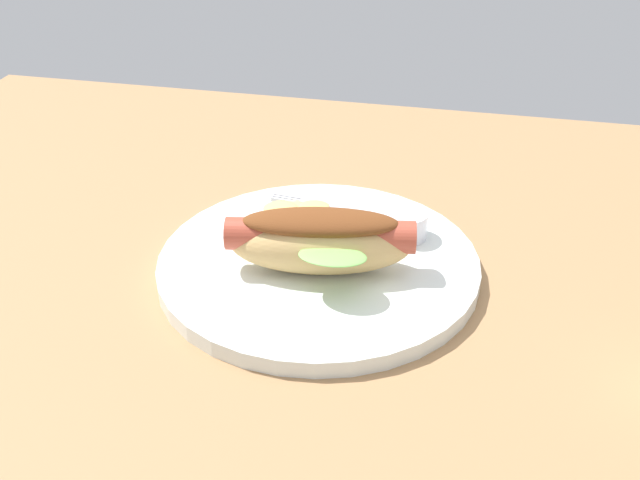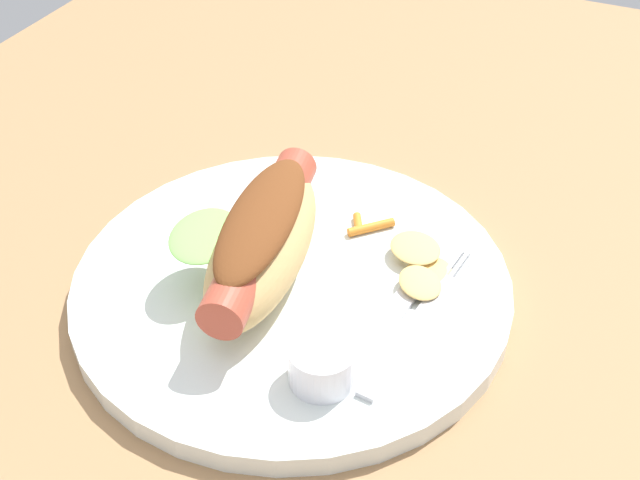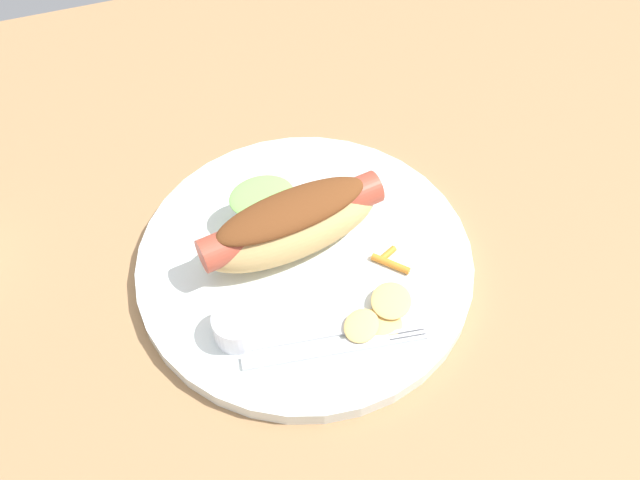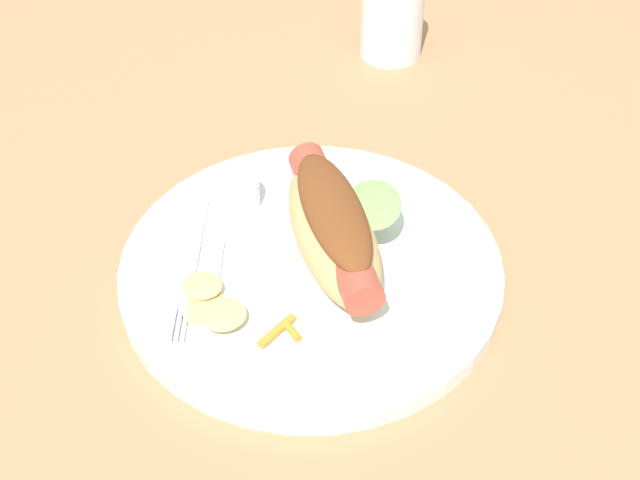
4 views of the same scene
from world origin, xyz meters
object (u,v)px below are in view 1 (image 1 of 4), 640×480
object	(u,v)px
chips_pile	(297,208)
fork	(344,209)
plate	(321,265)
carrot_garnish	(255,232)
sauce_ramekin	(406,225)
knife	(351,219)
hot_dog	(321,239)

from	to	relation	value
chips_pile	fork	bearing A→B (deg)	18.03
plate	carrot_garnish	distance (cm)	7.98
sauce_ramekin	knife	bearing A→B (deg)	162.39
chips_pile	carrot_garnish	world-z (taller)	chips_pile
hot_dog	fork	size ratio (longest dim) A/B	1.11
plate	carrot_garnish	world-z (taller)	carrot_garnish
plate	fork	xyz separation A→B (cm)	(0.41, 9.56, 1.00)
hot_dog	chips_pile	xyz separation A→B (cm)	(-4.72, 9.88, -2.64)
hot_dog	chips_pile	bearing A→B (deg)	-74.29
plate	knife	xyz separation A→B (cm)	(1.45, 7.63, 0.98)
plate	hot_dog	distance (cm)	4.47
carrot_garnish	chips_pile	bearing A→B (deg)	59.96
fork	carrot_garnish	distance (cm)	10.33
fork	chips_pile	world-z (taller)	chips_pile
hot_dog	sauce_ramekin	bearing A→B (deg)	-142.44
hot_dog	carrot_garnish	bearing A→B (deg)	-40.90
knife	chips_pile	xyz separation A→B (cm)	(-5.82, 0.38, 0.42)
knife	carrot_garnish	distance (cm)	10.08
hot_dog	knife	size ratio (longest dim) A/B	1.34
fork	knife	distance (cm)	2.20
chips_pile	sauce_ramekin	bearing A→B (deg)	-10.88
knife	fork	bearing A→B (deg)	-55.17
hot_dog	sauce_ramekin	world-z (taller)	hot_dog
carrot_garnish	fork	bearing A→B (deg)	40.98
sauce_ramekin	chips_pile	xyz separation A→B (cm)	(-11.73, 2.26, -0.73)
fork	carrot_garnish	xyz separation A→B (cm)	(-7.80, -6.77, 0.12)
fork	chips_pile	distance (cm)	5.04
knife	plate	bearing A→B (deg)	85.76
plate	hot_dog	xyz separation A→B (cm)	(0.35, -1.87, 4.04)
plate	hot_dog	world-z (taller)	hot_dog
hot_dog	sauce_ramekin	size ratio (longest dim) A/B	4.23
sauce_ramekin	fork	xyz separation A→B (cm)	(-6.95, 3.81, -1.13)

